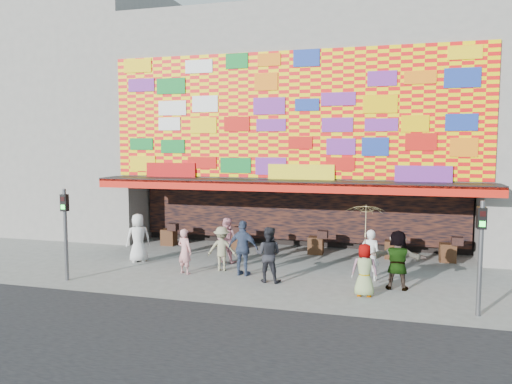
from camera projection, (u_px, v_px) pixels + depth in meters
ground at (262, 282)px, 16.04m from camera, size 90.00×90.00×0.00m
road_strip at (176, 369)px, 9.82m from camera, size 30.00×8.00×0.02m
shop_building at (308, 127)px, 23.37m from camera, size 15.20×9.40×10.00m
neighbor_left at (67, 115)px, 26.66m from camera, size 11.00×8.00×12.00m
signal_left at (65, 224)px, 16.11m from camera, size 0.22×0.20×3.00m
signal_right at (481, 245)px, 12.74m from camera, size 0.22×0.20×3.00m
ped_a at (138, 238)px, 18.74m from camera, size 1.06×1.01×1.83m
ped_b at (185, 251)px, 17.04m from camera, size 0.66×0.53×1.56m
ped_c at (268, 254)px, 16.02m from camera, size 0.89×0.70×1.80m
ped_d at (222, 249)px, 17.49m from camera, size 1.12×0.82×1.55m
ped_e at (243, 248)px, 16.79m from camera, size 1.16×0.63×1.87m
ped_f at (398, 260)px, 15.19m from camera, size 1.72×0.58×1.84m
ped_g at (364, 270)px, 14.51m from camera, size 0.79×0.55×1.55m
ped_h at (370, 255)px, 16.22m from camera, size 0.65×0.46×1.68m
ped_i at (227, 240)px, 18.66m from camera, size 0.91×0.76×1.69m
parasol at (366, 222)px, 14.38m from camera, size 1.22×1.24×1.95m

